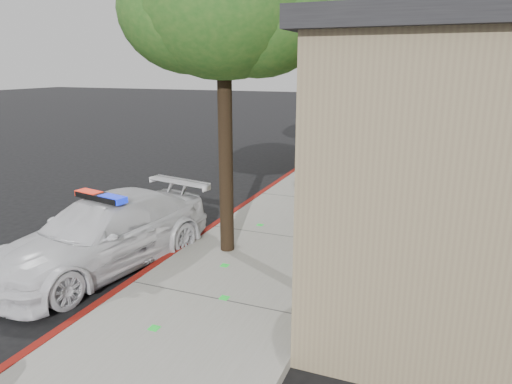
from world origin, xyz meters
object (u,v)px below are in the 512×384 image
Objects in this scene: street_tree_mid at (327,14)px; street_tree_far at (349,46)px; police_car at (104,233)px; street_tree_near at (223,5)px.

street_tree_mid is 3.27m from street_tree_far.
police_car is 4.60m from street_tree_near.
street_tree_mid is (0.03, 7.35, 0.56)m from street_tree_near.
street_tree_mid reaches higher than street_tree_far.
police_car is 0.79× the size of street_tree_near.
police_car is 12.52m from street_tree_far.
street_tree_near is at bearing 44.47° from police_car.
street_tree_near reaches higher than police_car.
street_tree_mid is at bearing 88.44° from police_car.
street_tree_far is (2.08, 11.78, 3.72)m from police_car.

